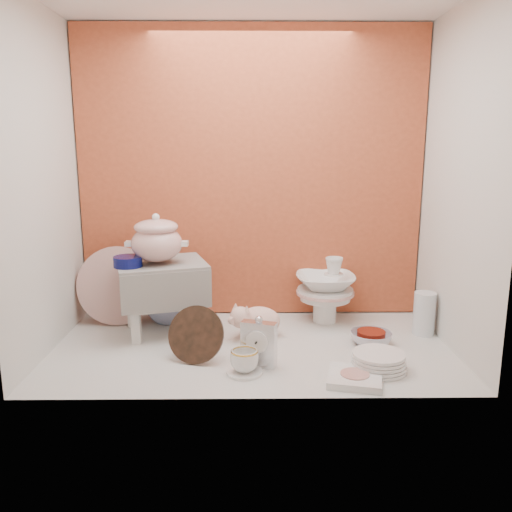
{
  "coord_description": "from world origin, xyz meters",
  "views": [
    {
      "loc": [
        -0.01,
        -2.24,
        0.91
      ],
      "look_at": [
        0.02,
        0.02,
        0.42
      ],
      "focal_mm": 36.41,
      "sensor_mm": 36.0,
      "label": 1
    }
  ],
  "objects_px": {
    "step_stool": "(162,297)",
    "dinner_plate_stack": "(379,361)",
    "plush_pig": "(259,321)",
    "floral_platter": "(117,286)",
    "porcelain_tower": "(325,290)",
    "soup_tureen": "(157,238)",
    "blue_white_vase": "(169,296)",
    "mantel_clock": "(259,342)",
    "crystal_bowl": "(371,338)",
    "gold_rim_teacup": "(244,360)"
  },
  "relations": [
    {
      "from": "step_stool",
      "to": "dinner_plate_stack",
      "type": "height_order",
      "value": "step_stool"
    },
    {
      "from": "plush_pig",
      "to": "floral_platter",
      "type": "bearing_deg",
      "value": 157.49
    },
    {
      "from": "step_stool",
      "to": "porcelain_tower",
      "type": "xyz_separation_m",
      "value": [
        0.82,
        0.14,
        -0.0
      ]
    },
    {
      "from": "soup_tureen",
      "to": "blue_white_vase",
      "type": "height_order",
      "value": "soup_tureen"
    },
    {
      "from": "porcelain_tower",
      "to": "mantel_clock",
      "type": "bearing_deg",
      "value": -122.47
    },
    {
      "from": "mantel_clock",
      "to": "crystal_bowl",
      "type": "xyz_separation_m",
      "value": [
        0.52,
        0.23,
        -0.08
      ]
    },
    {
      "from": "plush_pig",
      "to": "dinner_plate_stack",
      "type": "bearing_deg",
      "value": -45.27
    },
    {
      "from": "mantel_clock",
      "to": "crystal_bowl",
      "type": "bearing_deg",
      "value": 42.56
    },
    {
      "from": "floral_platter",
      "to": "plush_pig",
      "type": "relative_size",
      "value": 1.53
    },
    {
      "from": "step_stool",
      "to": "gold_rim_teacup",
      "type": "xyz_separation_m",
      "value": [
        0.41,
        -0.48,
        -0.12
      ]
    },
    {
      "from": "step_stool",
      "to": "blue_white_vase",
      "type": "xyz_separation_m",
      "value": [
        0.01,
        0.15,
        -0.04
      ]
    },
    {
      "from": "soup_tureen",
      "to": "blue_white_vase",
      "type": "distance_m",
      "value": 0.38
    },
    {
      "from": "floral_platter",
      "to": "step_stool",
      "type": "bearing_deg",
      "value": -28.44
    },
    {
      "from": "step_stool",
      "to": "gold_rim_teacup",
      "type": "distance_m",
      "value": 0.64
    },
    {
      "from": "porcelain_tower",
      "to": "dinner_plate_stack",
      "type": "bearing_deg",
      "value": -77.03
    },
    {
      "from": "floral_platter",
      "to": "blue_white_vase",
      "type": "distance_m",
      "value": 0.27
    },
    {
      "from": "crystal_bowl",
      "to": "porcelain_tower",
      "type": "distance_m",
      "value": 0.39
    },
    {
      "from": "floral_platter",
      "to": "gold_rim_teacup",
      "type": "bearing_deg",
      "value": -43.29
    },
    {
      "from": "blue_white_vase",
      "to": "mantel_clock",
      "type": "bearing_deg",
      "value": -51.13
    },
    {
      "from": "mantel_clock",
      "to": "dinner_plate_stack",
      "type": "height_order",
      "value": "mantel_clock"
    },
    {
      "from": "blue_white_vase",
      "to": "gold_rim_teacup",
      "type": "height_order",
      "value": "blue_white_vase"
    },
    {
      "from": "step_stool",
      "to": "floral_platter",
      "type": "bearing_deg",
      "value": 134.5
    },
    {
      "from": "blue_white_vase",
      "to": "crystal_bowl",
      "type": "distance_m",
      "value": 1.04
    },
    {
      "from": "porcelain_tower",
      "to": "floral_platter",
      "type": "bearing_deg",
      "value": -179.79
    },
    {
      "from": "floral_platter",
      "to": "dinner_plate_stack",
      "type": "xyz_separation_m",
      "value": [
        1.21,
        -0.59,
        -0.16
      ]
    },
    {
      "from": "step_stool",
      "to": "crystal_bowl",
      "type": "distance_m",
      "value": 1.01
    },
    {
      "from": "soup_tureen",
      "to": "floral_platter",
      "type": "xyz_separation_m",
      "value": [
        -0.24,
        0.17,
        -0.28
      ]
    },
    {
      "from": "blue_white_vase",
      "to": "mantel_clock",
      "type": "relative_size",
      "value": 1.28
    },
    {
      "from": "step_stool",
      "to": "soup_tureen",
      "type": "distance_m",
      "value": 0.3
    },
    {
      "from": "floral_platter",
      "to": "blue_white_vase",
      "type": "height_order",
      "value": "floral_platter"
    },
    {
      "from": "step_stool",
      "to": "mantel_clock",
      "type": "xyz_separation_m",
      "value": [
        0.46,
        -0.41,
        -0.07
      ]
    },
    {
      "from": "blue_white_vase",
      "to": "plush_pig",
      "type": "bearing_deg",
      "value": -25.59
    },
    {
      "from": "step_stool",
      "to": "mantel_clock",
      "type": "distance_m",
      "value": 0.63
    },
    {
      "from": "porcelain_tower",
      "to": "soup_tureen",
      "type": "bearing_deg",
      "value": -168.21
    },
    {
      "from": "dinner_plate_stack",
      "to": "porcelain_tower",
      "type": "bearing_deg",
      "value": 102.97
    },
    {
      "from": "soup_tureen",
      "to": "crystal_bowl",
      "type": "height_order",
      "value": "soup_tureen"
    },
    {
      "from": "blue_white_vase",
      "to": "plush_pig",
      "type": "relative_size",
      "value": 1.03
    },
    {
      "from": "mantel_clock",
      "to": "porcelain_tower",
      "type": "relative_size",
      "value": 0.62
    },
    {
      "from": "mantel_clock",
      "to": "plush_pig",
      "type": "relative_size",
      "value": 0.8
    },
    {
      "from": "step_stool",
      "to": "floral_platter",
      "type": "distance_m",
      "value": 0.29
    },
    {
      "from": "soup_tureen",
      "to": "blue_white_vase",
      "type": "xyz_separation_m",
      "value": [
        0.02,
        0.18,
        -0.34
      ]
    },
    {
      "from": "dinner_plate_stack",
      "to": "crystal_bowl",
      "type": "bearing_deg",
      "value": 83.27
    },
    {
      "from": "gold_rim_teacup",
      "to": "dinner_plate_stack",
      "type": "relative_size",
      "value": 0.5
    },
    {
      "from": "dinner_plate_stack",
      "to": "floral_platter",
      "type": "bearing_deg",
      "value": 153.82
    },
    {
      "from": "dinner_plate_stack",
      "to": "porcelain_tower",
      "type": "relative_size",
      "value": 0.66
    },
    {
      "from": "plush_pig",
      "to": "gold_rim_teacup",
      "type": "relative_size",
      "value": 2.29
    },
    {
      "from": "gold_rim_teacup",
      "to": "mantel_clock",
      "type": "bearing_deg",
      "value": 49.94
    },
    {
      "from": "mantel_clock",
      "to": "gold_rim_teacup",
      "type": "distance_m",
      "value": 0.1
    },
    {
      "from": "soup_tureen",
      "to": "floral_platter",
      "type": "height_order",
      "value": "soup_tureen"
    },
    {
      "from": "floral_platter",
      "to": "crystal_bowl",
      "type": "bearing_deg",
      "value": -14.36
    }
  ]
}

